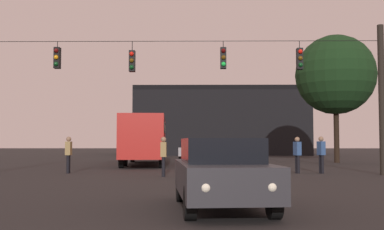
{
  "coord_description": "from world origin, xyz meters",
  "views": [
    {
      "loc": [
        0.81,
        -4.74,
        1.44
      ],
      "look_at": [
        0.49,
        21.67,
        2.94
      ],
      "focal_mm": 44.87,
      "sensor_mm": 36.0,
      "label": 1
    }
  ],
  "objects_px": {
    "city_bus": "(145,136)",
    "car_near_right": "(221,172)",
    "car_far_left": "(191,150)",
    "pedestrian_crossing_center": "(164,154)",
    "pedestrian_crossing_right": "(297,153)",
    "tree_left_silhouette": "(335,75)",
    "pedestrian_crossing_left": "(69,153)",
    "pedestrian_near_bus": "(321,152)"
  },
  "relations": [
    {
      "from": "city_bus",
      "to": "car_near_right",
      "type": "distance_m",
      "value": 20.92
    },
    {
      "from": "car_far_left",
      "to": "car_near_right",
      "type": "bearing_deg",
      "value": -87.87
    },
    {
      "from": "pedestrian_crossing_left",
      "to": "tree_left_silhouette",
      "type": "distance_m",
      "value": 20.25
    },
    {
      "from": "pedestrian_crossing_center",
      "to": "pedestrian_near_bus",
      "type": "relative_size",
      "value": 0.98
    },
    {
      "from": "pedestrian_crossing_left",
      "to": "pedestrian_crossing_right",
      "type": "height_order",
      "value": "pedestrian_crossing_left"
    },
    {
      "from": "pedestrian_crossing_center",
      "to": "pedestrian_crossing_right",
      "type": "distance_m",
      "value": 6.42
    },
    {
      "from": "pedestrian_near_bus",
      "to": "tree_left_silhouette",
      "type": "relative_size",
      "value": 0.19
    },
    {
      "from": "pedestrian_crossing_right",
      "to": "pedestrian_near_bus",
      "type": "relative_size",
      "value": 0.99
    },
    {
      "from": "car_near_right",
      "to": "pedestrian_crossing_center",
      "type": "xyz_separation_m",
      "value": [
        -1.94,
        9.67,
        0.14
      ]
    },
    {
      "from": "car_far_left",
      "to": "city_bus",
      "type": "bearing_deg",
      "value": -106.98
    },
    {
      "from": "car_far_left",
      "to": "pedestrian_crossing_left",
      "type": "height_order",
      "value": "pedestrian_crossing_left"
    },
    {
      "from": "car_near_right",
      "to": "pedestrian_near_bus",
      "type": "height_order",
      "value": "pedestrian_near_bus"
    },
    {
      "from": "pedestrian_crossing_left",
      "to": "pedestrian_near_bus",
      "type": "xyz_separation_m",
      "value": [
        11.69,
        0.08,
        0.01
      ]
    },
    {
      "from": "pedestrian_near_bus",
      "to": "tree_left_silhouette",
      "type": "bearing_deg",
      "value": 70.64
    },
    {
      "from": "pedestrian_crossing_right",
      "to": "pedestrian_near_bus",
      "type": "bearing_deg",
      "value": -1.44
    },
    {
      "from": "car_near_right",
      "to": "pedestrian_crossing_center",
      "type": "relative_size",
      "value": 2.68
    },
    {
      "from": "car_near_right",
      "to": "tree_left_silhouette",
      "type": "relative_size",
      "value": 0.49
    },
    {
      "from": "pedestrian_crossing_right",
      "to": "tree_left_silhouette",
      "type": "distance_m",
      "value": 13.65
    },
    {
      "from": "pedestrian_crossing_right",
      "to": "tree_left_silhouette",
      "type": "relative_size",
      "value": 0.19
    },
    {
      "from": "car_far_left",
      "to": "pedestrian_crossing_left",
      "type": "bearing_deg",
      "value": -106.73
    },
    {
      "from": "city_bus",
      "to": "pedestrian_crossing_right",
      "type": "bearing_deg",
      "value": -47.32
    },
    {
      "from": "pedestrian_crossing_left",
      "to": "tree_left_silhouette",
      "type": "height_order",
      "value": "tree_left_silhouette"
    },
    {
      "from": "city_bus",
      "to": "car_near_right",
      "type": "bearing_deg",
      "value": -79.26
    },
    {
      "from": "car_near_right",
      "to": "city_bus",
      "type": "bearing_deg",
      "value": 100.74
    },
    {
      "from": "car_near_right",
      "to": "pedestrian_crossing_right",
      "type": "distance_m",
      "value": 12.54
    },
    {
      "from": "pedestrian_near_bus",
      "to": "city_bus",
      "type": "bearing_deg",
      "value": 136.26
    },
    {
      "from": "car_near_right",
      "to": "pedestrian_crossing_center",
      "type": "height_order",
      "value": "pedestrian_crossing_center"
    },
    {
      "from": "car_near_right",
      "to": "pedestrian_near_bus",
      "type": "bearing_deg",
      "value": 66.25
    },
    {
      "from": "pedestrian_crossing_center",
      "to": "tree_left_silhouette",
      "type": "distance_m",
      "value": 18.44
    },
    {
      "from": "pedestrian_crossing_center",
      "to": "car_near_right",
      "type": "bearing_deg",
      "value": -78.66
    },
    {
      "from": "city_bus",
      "to": "pedestrian_crossing_left",
      "type": "xyz_separation_m",
      "value": [
        -2.6,
        -8.78,
        -0.91
      ]
    },
    {
      "from": "car_far_left",
      "to": "pedestrian_crossing_center",
      "type": "distance_m",
      "value": 20.01
    },
    {
      "from": "car_far_left",
      "to": "pedestrian_crossing_center",
      "type": "xyz_separation_m",
      "value": [
        -0.83,
        -20.0,
        0.14
      ]
    },
    {
      "from": "city_bus",
      "to": "pedestrian_crossing_center",
      "type": "bearing_deg",
      "value": -79.79
    },
    {
      "from": "car_far_left",
      "to": "pedestrian_near_bus",
      "type": "xyz_separation_m",
      "value": [
        6.3,
        -17.84,
        0.17
      ]
    },
    {
      "from": "car_near_right",
      "to": "pedestrian_crossing_right",
      "type": "xyz_separation_m",
      "value": [
        4.1,
        11.85,
        0.16
      ]
    },
    {
      "from": "city_bus",
      "to": "pedestrian_near_bus",
      "type": "relative_size",
      "value": 6.53
    },
    {
      "from": "car_near_right",
      "to": "pedestrian_crossing_left",
      "type": "relative_size",
      "value": 2.63
    },
    {
      "from": "pedestrian_crossing_right",
      "to": "pedestrian_near_bus",
      "type": "distance_m",
      "value": 1.1
    },
    {
      "from": "pedestrian_crossing_left",
      "to": "pedestrian_near_bus",
      "type": "distance_m",
      "value": 11.69
    },
    {
      "from": "car_near_right",
      "to": "car_far_left",
      "type": "distance_m",
      "value": 29.68
    },
    {
      "from": "tree_left_silhouette",
      "to": "car_near_right",
      "type": "bearing_deg",
      "value": -111.61
    }
  ]
}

